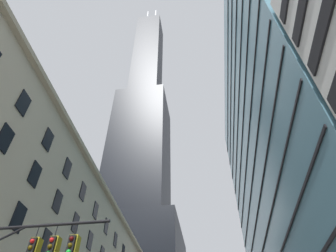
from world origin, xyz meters
The scene contains 2 objects.
dark_skyscraper centered at (-18.20, 75.16, 55.73)m, with size 28.63×28.63×186.45m.
glass_office_midrise centered at (18.96, 28.61, 26.68)m, with size 16.02×48.37×53.37m.
Camera 1 is at (4.31, -7.21, 1.34)m, focal length 31.15 mm.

